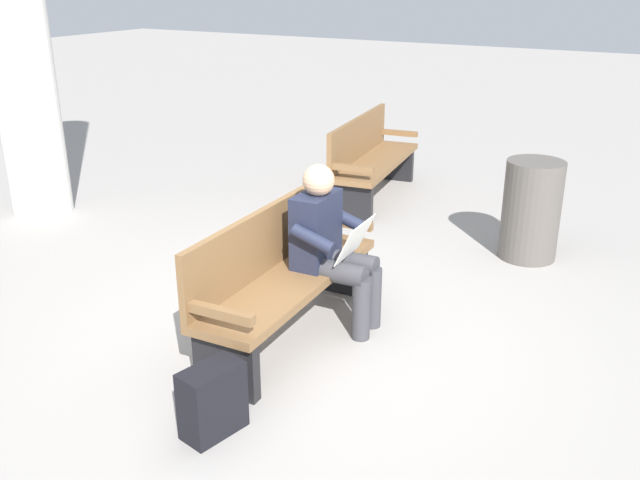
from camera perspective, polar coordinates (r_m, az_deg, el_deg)
ground_plane at (r=4.94m, az=-2.36°, el=-7.80°), size 40.00×40.00×0.00m
bench_near at (r=4.76m, az=-3.19°, el=-2.78°), size 1.82×0.56×0.90m
person_seated at (r=4.83m, az=0.86°, el=-0.23°), size 0.58×0.59×1.18m
backpack at (r=3.95m, az=-8.89°, el=-12.90°), size 0.39×0.29×0.41m
bench_far at (r=7.74m, az=4.15°, el=6.74°), size 1.85×0.72×0.90m
support_pillar at (r=7.60m, az=-23.80°, el=16.43°), size 0.61×0.61×3.96m
trash_bin at (r=6.34m, az=16.96°, el=2.36°), size 0.50×0.50×0.88m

